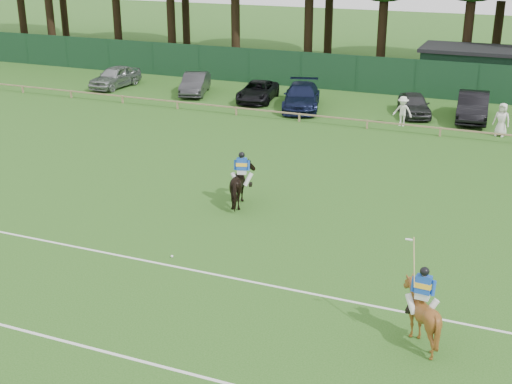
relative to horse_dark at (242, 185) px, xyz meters
The scene contains 19 objects.
ground 4.98m from the horse_dark, 79.84° to the right, with size 160.00×160.00×0.00m, color #1E4C14.
horse_dark is the anchor object (origin of this frame).
horse_chestnut 10.98m from the horse_dark, 40.97° to the right, with size 1.35×1.51×1.67m, color brown.
sedan_silver 24.26m from the horse_dark, 135.24° to the left, with size 1.78×4.42×1.50m, color #929497.
sedan_grey 20.55m from the horse_dark, 122.50° to the left, with size 1.50×4.30×1.42m, color #2D2D2F.
suv_black 18.23m from the horse_dark, 110.41° to the left, with size 2.08×4.51×1.25m, color black.
sedan_navy 16.43m from the horse_dark, 100.63° to the left, with size 2.14×5.26×1.53m, color #101633.
hatch_grey 17.53m from the horse_dark, 77.73° to the left, with size 1.58×3.93×1.34m, color #2D2D30.
estate_black 18.74m from the horse_dark, 67.90° to the left, with size 1.71×4.89×1.61m, color black.
spectator_left 14.95m from the horse_dark, 76.34° to the left, with size 1.10×0.63×1.70m, color silver.
spectator_right 16.97m from the horse_dark, 58.61° to the left, with size 0.88×0.57×1.80m, color silver.
rider_dark 0.75m from the horse_dark, 72.93° to the right, with size 0.92×0.51×1.41m.
rider_chestnut 11.01m from the horse_dark, 41.03° to the right, with size 0.94×0.60×2.05m.
polo_ball 5.33m from the horse_dark, 93.05° to the right, with size 0.09×0.09×0.09m, color silver.
pitch_lines 8.42m from the horse_dark, 84.07° to the right, with size 60.00×5.10×0.01m.
pitch_rail 13.21m from the horse_dark, 86.24° to the left, with size 62.10×0.10×0.50m.
perimeter_fence 22.19m from the horse_dark, 87.76° to the left, with size 92.08×0.08×2.50m.
utility_shed 26.10m from the horse_dark, 74.74° to the left, with size 8.40×4.40×3.04m.
tree_row 30.32m from the horse_dark, 84.57° to the left, with size 96.00×12.00×21.00m, color #26561C, non-canonical shape.
Camera 1 is at (9.43, -18.54, 10.26)m, focal length 48.00 mm.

